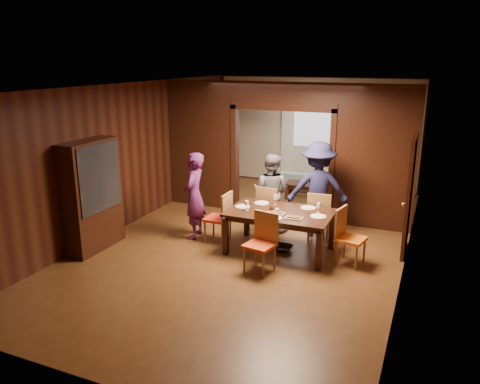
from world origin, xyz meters
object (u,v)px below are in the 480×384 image
at_px(chair_far_l, 270,209).
at_px(chair_near, 260,243).
at_px(chair_far_r, 320,216).
at_px(chair_left, 218,217).
at_px(chair_right, 351,237).
at_px(person_grey, 271,192).
at_px(sofa, 305,180).
at_px(person_purple, 194,196).
at_px(hutch, 92,196).
at_px(dining_table, 280,232).
at_px(person_navy, 318,189).
at_px(coffee_table, 302,191).

distance_m(chair_far_l, chair_near, 1.83).
bearing_deg(chair_far_l, chair_far_r, -176.98).
height_order(chair_left, chair_right, same).
distance_m(person_grey, chair_far_l, 0.33).
bearing_deg(chair_far_l, sofa, -81.93).
distance_m(person_purple, chair_left, 0.61).
bearing_deg(chair_far_l, chair_right, 157.03).
bearing_deg(chair_near, sofa, 107.78).
bearing_deg(sofa, person_grey, 88.01).
bearing_deg(chair_near, person_purple, 161.59).
bearing_deg(hutch, chair_far_r, 28.63).
distance_m(chair_left, chair_far_l, 1.14).
xyz_separation_m(dining_table, chair_right, (1.27, -0.04, 0.10)).
relative_size(person_navy, sofa, 1.10).
bearing_deg(person_purple, person_grey, 119.79).
bearing_deg(person_grey, dining_table, 120.35).
relative_size(chair_left, chair_right, 1.00).
distance_m(person_grey, dining_table, 1.20).
xyz_separation_m(chair_left, chair_right, (2.51, -0.06, 0.00)).
xyz_separation_m(chair_right, hutch, (-4.42, -1.12, 0.52)).
relative_size(person_grey, chair_right, 1.62).
bearing_deg(chair_near, coffee_table, 107.11).
bearing_deg(hutch, chair_left, 31.59).
xyz_separation_m(person_grey, hutch, (-2.62, -2.16, 0.21)).
xyz_separation_m(person_purple, chair_far_r, (2.26, 0.81, -0.35)).
bearing_deg(chair_left, chair_right, 89.17).
bearing_deg(person_purple, chair_far_r, 100.89).
bearing_deg(hutch, person_grey, 39.51).
height_order(person_purple, chair_far_l, person_purple).
height_order(chair_right, chair_near, same).
bearing_deg(chair_left, dining_table, 89.83).
xyz_separation_m(dining_table, coffee_table, (-0.54, 3.34, -0.18)).
bearing_deg(chair_right, dining_table, 99.76).
height_order(person_grey, chair_left, person_grey).
relative_size(person_grey, hutch, 0.79).
bearing_deg(dining_table, hutch, -159.74).
relative_size(sofa, chair_near, 1.75).
distance_m(person_grey, hutch, 3.41).
xyz_separation_m(person_purple, chair_near, (1.70, -0.94, -0.35)).
bearing_deg(chair_far_l, chair_near, 108.62).
distance_m(dining_table, chair_far_r, 1.00).
bearing_deg(sofa, hutch, 60.35).
distance_m(dining_table, hutch, 3.42).
bearing_deg(hutch, person_navy, 32.32).
relative_size(person_grey, dining_table, 0.86).
distance_m(sofa, chair_far_r, 3.57).
distance_m(person_purple, chair_near, 1.97).
bearing_deg(person_purple, chair_right, 79.75).
bearing_deg(person_navy, dining_table, 51.25).
height_order(sofa, chair_far_l, chair_far_l).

